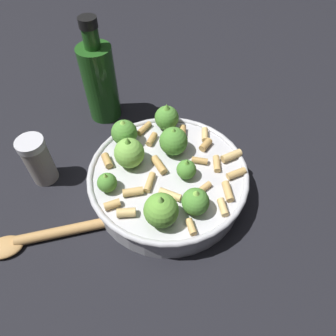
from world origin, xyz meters
TOP-DOWN VIEW (x-y plane):
  - ground_plane at (0.00, 0.00)m, footprint 2.40×2.40m
  - cooking_pan at (-0.00, -0.00)m, footprint 0.25×0.25m
  - pepper_shaker at (-0.13, -0.17)m, footprint 0.04×0.04m
  - olive_oil_bottle at (-0.23, -0.02)m, footprint 0.06×0.06m
  - wooden_spoon at (-0.00, -0.19)m, footprint 0.08×0.21m

SIDE VIEW (x-z plane):
  - ground_plane at x=0.00m, z-range 0.00..0.00m
  - wooden_spoon at x=0.00m, z-range 0.00..0.02m
  - cooking_pan at x=0.00m, z-range -0.02..0.09m
  - pepper_shaker at x=-0.13m, z-range 0.00..0.09m
  - olive_oil_bottle at x=-0.23m, z-range -0.02..0.18m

